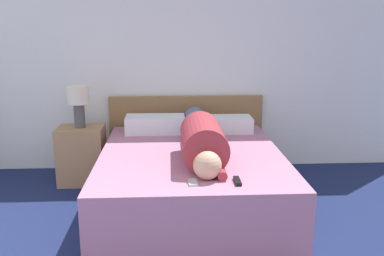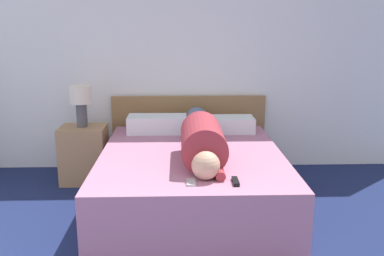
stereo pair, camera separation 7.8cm
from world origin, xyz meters
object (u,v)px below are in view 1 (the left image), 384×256
object	(u,v)px
tv_remote	(237,181)
nightstand	(82,155)
table_lamp	(78,100)
bed	(191,179)
person_lying	(201,137)
pillow_near_headboard	(155,124)
cell_phone	(193,182)
pillow_second	(224,124)

from	to	relation	value
tv_remote	nightstand	bearing A→B (deg)	134.41
table_lamp	bed	bearing A→B (deg)	-30.90
person_lying	tv_remote	distance (m)	0.73
nightstand	pillow_near_headboard	size ratio (longest dim) A/B	0.96
tv_remote	cell_phone	distance (m)	0.31
bed	cell_phone	size ratio (longest dim) A/B	14.83
table_lamp	person_lying	size ratio (longest dim) A/B	0.25
pillow_second	nightstand	bearing A→B (deg)	-177.25
tv_remote	cell_phone	size ratio (longest dim) A/B	1.15
pillow_near_headboard	table_lamp	bearing A→B (deg)	-174.67
table_lamp	nightstand	bearing A→B (deg)	104.04
bed	person_lying	world-z (taller)	person_lying
nightstand	pillow_near_headboard	bearing A→B (deg)	5.33
bed	nightstand	size ratio (longest dim) A/B	3.36
pillow_near_headboard	tv_remote	size ratio (longest dim) A/B	3.97
pillow_near_headboard	pillow_second	world-z (taller)	pillow_near_headboard
table_lamp	pillow_second	distance (m)	1.47
person_lying	nightstand	bearing A→B (deg)	148.84
cell_phone	person_lying	bearing A→B (deg)	80.94
pillow_second	cell_phone	size ratio (longest dim) A/B	4.35
table_lamp	person_lying	xyz separation A→B (m)	(1.15, -0.70, -0.21)
pillow_second	tv_remote	xyz separation A→B (m)	(-0.09, -1.45, -0.06)
person_lying	cell_phone	bearing A→B (deg)	-99.06
nightstand	person_lying	xyz separation A→B (m)	(1.15, -0.70, 0.35)
person_lying	cell_phone	xyz separation A→B (m)	(-0.11, -0.68, -0.14)
nightstand	pillow_near_headboard	world-z (taller)	pillow_near_headboard
table_lamp	person_lying	bearing A→B (deg)	-31.16
pillow_second	person_lying	bearing A→B (deg)	-110.72
bed	table_lamp	xyz separation A→B (m)	(-1.07, 0.64, 0.60)
pillow_near_headboard	cell_phone	size ratio (longest dim) A/B	4.58
nightstand	table_lamp	bearing A→B (deg)	-75.96
nightstand	person_lying	world-z (taller)	person_lying
table_lamp	pillow_second	size ratio (longest dim) A/B	0.73
pillow_second	cell_phone	distance (m)	1.50
pillow_second	pillow_near_headboard	bearing A→B (deg)	180.00
bed	table_lamp	world-z (taller)	table_lamp
bed	pillow_near_headboard	world-z (taller)	pillow_near_headboard
table_lamp	pillow_near_headboard	distance (m)	0.79
cell_phone	pillow_near_headboard	bearing A→B (deg)	101.81
bed	pillow_near_headboard	distance (m)	0.85
pillow_near_headboard	pillow_second	distance (m)	0.70
bed	table_lamp	distance (m)	1.38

